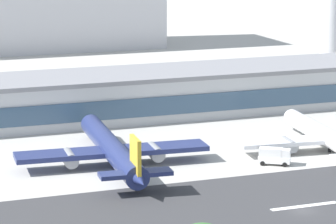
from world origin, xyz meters
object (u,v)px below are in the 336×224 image
airliner_blue_tail_gate_1 (329,139)px  service_box_truck_0 (274,156)px  airliner_gold_tail_gate_0 (114,151)px  terminal_building (155,93)px

airliner_blue_tail_gate_1 → service_box_truck_0: (-14.71, -4.81, -0.97)m
airliner_gold_tail_gate_0 → service_box_truck_0: size_ratio=7.50×
terminal_building → airliner_blue_tail_gate_1: bearing=-64.4°
terminal_building → service_box_truck_0: size_ratio=26.42×
service_box_truck_0 → airliner_blue_tail_gate_1: bearing=50.5°
terminal_building → airliner_gold_tail_gate_0: terminal_building is taller
terminal_building → airliner_blue_tail_gate_1: size_ratio=4.05×
airliner_gold_tail_gate_0 → airliner_blue_tail_gate_1: size_ratio=1.15×
airliner_gold_tail_gate_0 → service_box_truck_0: bearing=-102.8°
airliner_blue_tail_gate_1 → airliner_gold_tail_gate_0: bearing=90.1°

